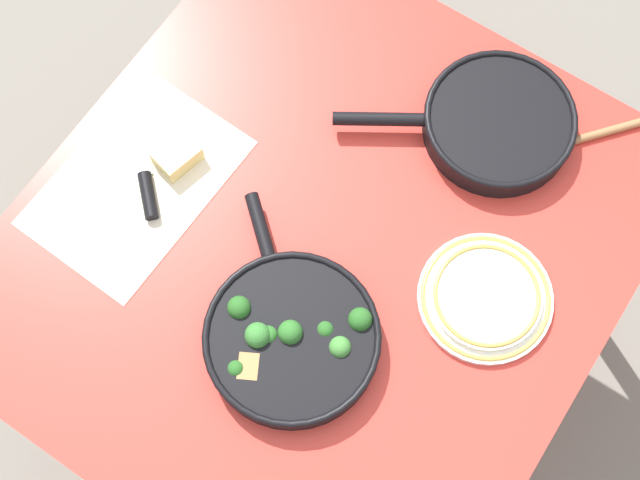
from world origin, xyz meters
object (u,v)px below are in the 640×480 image
object	(u,v)px
skillet_broccoli	(291,337)
grater_knife	(144,174)
skillet_eggs	(497,123)
wooden_spoon	(577,140)
cheese_block	(177,156)
dinner_plate_stack	(486,297)

from	to	relation	value
skillet_broccoli	grater_knife	xyz separation A→B (m)	(-0.10, -0.38, -0.02)
skillet_broccoli	grater_knife	world-z (taller)	skillet_broccoli
grater_knife	skillet_eggs	bearing A→B (deg)	-94.74
wooden_spoon	cheese_block	xyz separation A→B (m)	(0.42, -0.56, 0.01)
skillet_broccoli	wooden_spoon	world-z (taller)	skillet_broccoli
skillet_broccoli	cheese_block	size ratio (longest dim) A/B	4.09
cheese_block	dinner_plate_stack	bearing A→B (deg)	97.69
skillet_broccoli	dinner_plate_stack	size ratio (longest dim) A/B	1.54
dinner_plate_stack	cheese_block	bearing A→B (deg)	-82.31
grater_knife	dinner_plate_stack	xyz separation A→B (m)	(-0.13, 0.61, 0.00)
skillet_eggs	wooden_spoon	bearing A→B (deg)	171.65
wooden_spoon	cheese_block	world-z (taller)	cheese_block
wooden_spoon	grater_knife	world-z (taller)	grater_knife
skillet_broccoli	cheese_block	world-z (taller)	skillet_broccoli
cheese_block	dinner_plate_stack	world-z (taller)	cheese_block
grater_knife	wooden_spoon	bearing A→B (deg)	-98.04
dinner_plate_stack	grater_knife	bearing A→B (deg)	-77.50
wooden_spoon	dinner_plate_stack	world-z (taller)	dinner_plate_stack
wooden_spoon	dinner_plate_stack	size ratio (longest dim) A/B	1.28
wooden_spoon	dinner_plate_stack	bearing A→B (deg)	41.57
skillet_broccoli	dinner_plate_stack	xyz separation A→B (m)	(-0.24, 0.23, -0.02)
skillet_broccoli	cheese_block	xyz separation A→B (m)	(-0.16, -0.35, -0.01)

